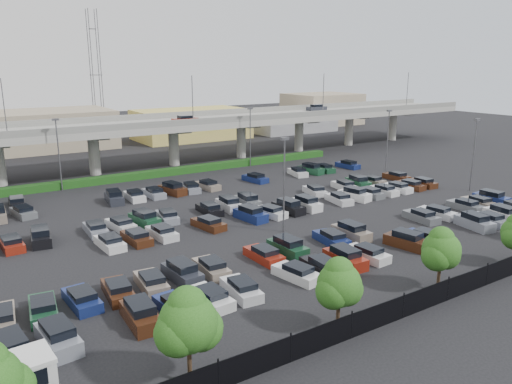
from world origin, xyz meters
TOP-DOWN VIEW (x-y plane):
  - ground at (0.00, 0.00)m, footprint 280.00×280.00m
  - overpass at (-0.25, 32.01)m, footprint 150.00×13.00m
  - hedge at (0.00, 25.00)m, footprint 66.00×1.60m
  - fence at (-0.05, -28.00)m, footprint 70.00×0.10m
  - tree_row at (0.70, -26.53)m, footprint 65.07×3.66m
  - parked_cars at (-0.68, -4.06)m, footprint 63.03×41.66m
  - light_poles at (-4.13, 2.00)m, footprint 66.90×48.38m
  - distant_buildings at (12.38, 61.81)m, footprint 138.00×24.00m
  - comm_tower at (4.00, 74.00)m, footprint 2.40×2.40m

SIDE VIEW (x-z plane):
  - ground at x=0.00m, z-range 0.00..0.00m
  - hedge at x=0.00m, z-range 0.00..1.10m
  - parked_cars at x=-0.68m, z-range -0.22..1.45m
  - fence at x=-0.05m, z-range -0.10..1.90m
  - tree_row at x=0.70m, z-range 0.55..6.49m
  - distant_buildings at x=12.38m, z-range -0.76..8.24m
  - light_poles at x=-4.13m, z-range 1.09..11.39m
  - overpass at x=-0.25m, z-range -0.93..14.87m
  - comm_tower at x=4.00m, z-range 0.61..30.61m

